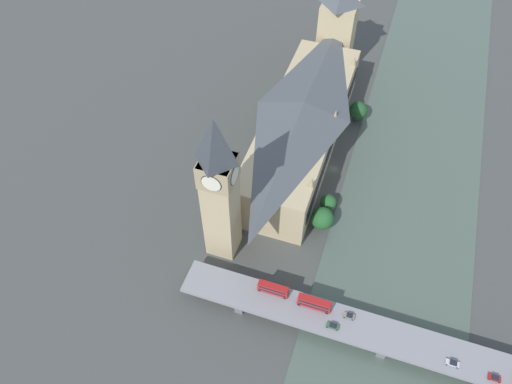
% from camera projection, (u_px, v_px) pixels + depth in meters
% --- Properties ---
extents(ground_plane, '(600.00, 600.00, 0.00)m').
position_uv_depth(ground_plane, '(334.00, 169.00, 223.71)').
color(ground_plane, '#424442').
extents(river_water, '(56.59, 360.00, 0.30)m').
position_uv_depth(river_water, '(411.00, 188.00, 216.60)').
color(river_water, '#47564C').
rests_on(river_water, ground_plane).
extents(parliament_hall, '(30.24, 104.84, 27.59)m').
position_uv_depth(parliament_hall, '(302.00, 126.00, 221.61)').
color(parliament_hall, tan).
rests_on(parliament_hall, ground_plane).
extents(clock_tower, '(12.16, 12.16, 67.09)m').
position_uv_depth(clock_tower, '(219.00, 188.00, 170.33)').
color(clock_tower, tan).
rests_on(clock_tower, ground_plane).
extents(victoria_tower, '(17.29, 17.29, 49.67)m').
position_uv_depth(victoria_tower, '(337.00, 30.00, 253.83)').
color(victoria_tower, tan).
rests_on(victoria_tower, ground_plane).
extents(road_bridge, '(145.18, 13.18, 6.39)m').
position_uv_depth(road_bridge, '(385.00, 337.00, 168.09)').
color(road_bridge, slate).
rests_on(road_bridge, ground_plane).
extents(double_decker_bus_lead, '(11.11, 2.54, 4.62)m').
position_uv_depth(double_decker_bus_lead, '(273.00, 289.00, 175.49)').
color(double_decker_bus_lead, red).
rests_on(double_decker_bus_lead, road_bridge).
extents(double_decker_bus_rear, '(11.86, 2.56, 4.91)m').
position_uv_depth(double_decker_bus_rear, '(314.00, 303.00, 171.78)').
color(double_decker_bus_rear, red).
rests_on(double_decker_bus_rear, road_bridge).
extents(car_northbound_lead, '(4.32, 1.77, 1.54)m').
position_uv_depth(car_northbound_lead, '(333.00, 326.00, 168.52)').
color(car_northbound_lead, '#2D5638').
rests_on(car_northbound_lead, road_bridge).
extents(car_northbound_mid, '(4.29, 1.93, 1.49)m').
position_uv_depth(car_northbound_mid, '(453.00, 363.00, 160.44)').
color(car_northbound_mid, silver).
rests_on(car_northbound_mid, road_bridge).
extents(car_northbound_tail, '(3.84, 1.89, 1.48)m').
position_uv_depth(car_northbound_tail, '(349.00, 316.00, 170.89)').
color(car_northbound_tail, slate).
rests_on(car_northbound_tail, road_bridge).
extents(car_southbound_lead, '(3.94, 1.87, 1.38)m').
position_uv_depth(car_southbound_lead, '(495.00, 378.00, 157.48)').
color(car_southbound_lead, maroon).
rests_on(car_southbound_lead, road_bridge).
extents(tree_embankment_near, '(9.23, 9.23, 11.15)m').
position_uv_depth(tree_embankment_near, '(322.00, 218.00, 198.07)').
color(tree_embankment_near, brown).
rests_on(tree_embankment_near, ground_plane).
extents(tree_embankment_mid, '(8.86, 8.86, 10.42)m').
position_uv_depth(tree_embankment_mid, '(358.00, 111.00, 239.77)').
color(tree_embankment_mid, brown).
rests_on(tree_embankment_mid, ground_plane).
extents(tree_embankment_far, '(6.87, 6.87, 8.48)m').
position_uv_depth(tree_embankment_far, '(328.00, 202.00, 205.11)').
color(tree_embankment_far, brown).
rests_on(tree_embankment_far, ground_plane).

